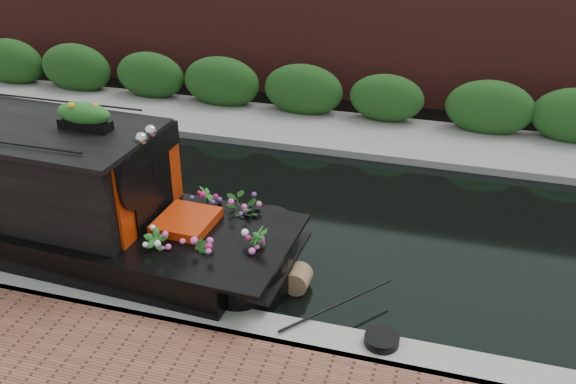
# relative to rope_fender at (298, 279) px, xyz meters

# --- Properties ---
(ground) EXTENTS (80.00, 80.00, 0.00)m
(ground) POSITION_rel_rope_fender_xyz_m (-1.84, 2.02, -0.20)
(ground) COLOR black
(ground) RESTS_ON ground
(near_bank_coping) EXTENTS (40.00, 0.60, 0.50)m
(near_bank_coping) POSITION_rel_rope_fender_xyz_m (-1.84, -1.28, -0.20)
(near_bank_coping) COLOR gray
(near_bank_coping) RESTS_ON ground
(far_bank_path) EXTENTS (40.00, 2.40, 0.34)m
(far_bank_path) POSITION_rel_rope_fender_xyz_m (-1.84, 6.22, -0.20)
(far_bank_path) COLOR gray
(far_bank_path) RESTS_ON ground
(far_hedge) EXTENTS (40.00, 1.10, 2.80)m
(far_hedge) POSITION_rel_rope_fender_xyz_m (-1.84, 7.12, -0.20)
(far_hedge) COLOR #1A4316
(far_hedge) RESTS_ON ground
(far_brick_wall) EXTENTS (40.00, 1.00, 8.00)m
(far_brick_wall) POSITION_rel_rope_fender_xyz_m (-1.84, 9.22, -0.20)
(far_brick_wall) COLOR #53201C
(far_brick_wall) RESTS_ON ground
(rope_fender) EXTENTS (0.39, 0.41, 0.39)m
(rope_fender) POSITION_rel_rope_fender_xyz_m (0.00, 0.00, 0.00)
(rope_fender) COLOR brown
(rope_fender) RESTS_ON ground
(coiled_mooring_rope) EXTENTS (0.47, 0.47, 0.12)m
(coiled_mooring_rope) POSITION_rel_rope_fender_xyz_m (1.50, -1.18, 0.11)
(coiled_mooring_rope) COLOR black
(coiled_mooring_rope) RESTS_ON near_bank_coping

